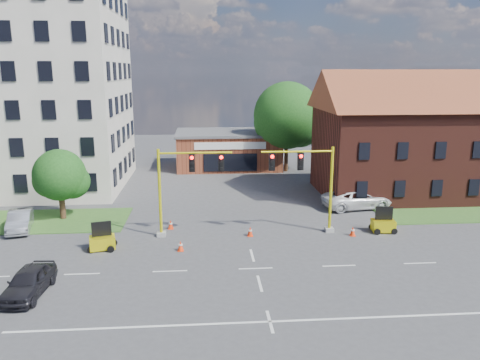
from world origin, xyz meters
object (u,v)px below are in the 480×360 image
at_px(signal_mast_east, 308,179).
at_px(trailer_west, 102,241).
at_px(pickup_white, 357,199).
at_px(sedan_dark, 29,282).
at_px(signal_mast_west, 183,182).
at_px(trailer_east, 383,224).

height_order(signal_mast_east, trailer_west, signal_mast_east).
height_order(pickup_white, sedan_dark, pickup_white).
bearing_deg(pickup_white, sedan_dark, 114.07).
bearing_deg(trailer_west, sedan_dark, -125.76).
height_order(signal_mast_west, trailer_east, signal_mast_west).
distance_m(signal_mast_west, trailer_east, 14.60).
relative_size(signal_mast_west, signal_mast_east, 1.00).
xyz_separation_m(signal_mast_west, trailer_west, (-5.24, -2.25, -3.35)).
bearing_deg(signal_mast_west, trailer_east, -1.35).
relative_size(signal_mast_west, trailer_east, 3.42).
xyz_separation_m(signal_mast_east, pickup_white, (5.54, 5.71, -3.11)).
xyz_separation_m(pickup_white, sedan_dark, (-21.96, -14.07, -0.09)).
bearing_deg(signal_mast_west, sedan_dark, -132.66).
bearing_deg(trailer_west, signal_mast_east, -4.63).
height_order(signal_mast_west, pickup_white, signal_mast_west).
xyz_separation_m(trailer_east, pickup_white, (0.05, 6.05, 0.24)).
distance_m(signal_mast_west, signal_mast_east, 8.71).
height_order(trailer_east, sedan_dark, trailer_east).
distance_m(pickup_white, sedan_dark, 26.08).
distance_m(trailer_east, sedan_dark, 23.33).
height_order(trailer_west, sedan_dark, trailer_west).
distance_m(signal_mast_west, pickup_white, 15.67).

